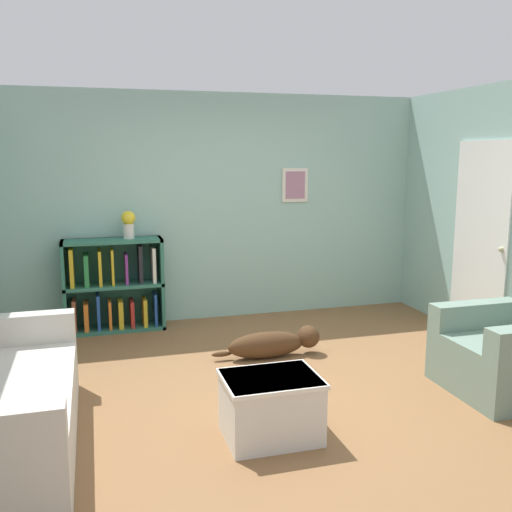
{
  "coord_description": "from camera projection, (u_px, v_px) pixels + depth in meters",
  "views": [
    {
      "loc": [
        -1.34,
        -4.23,
        1.91
      ],
      "look_at": [
        0.0,
        0.4,
        1.05
      ],
      "focal_mm": 40.0,
      "sensor_mm": 36.0,
      "label": 1
    }
  ],
  "objects": [
    {
      "name": "wall_back",
      "position": [
        212.0,
        208.0,
        6.6
      ],
      "size": [
        5.6,
        0.13,
        2.6
      ],
      "color": "#93BCB2",
      "rests_on": "ground_plane"
    },
    {
      "name": "ground_plane",
      "position": [
        269.0,
        389.0,
        4.7
      ],
      "size": [
        14.0,
        14.0,
        0.0
      ],
      "primitive_type": "plane",
      "color": "brown"
    },
    {
      "name": "coffee_table",
      "position": [
        271.0,
        405.0,
        3.87
      ],
      "size": [
        0.65,
        0.51,
        0.44
      ],
      "color": "silver",
      "rests_on": "ground_plane"
    },
    {
      "name": "dog",
      "position": [
        274.0,
        343.0,
        5.43
      ],
      "size": [
        1.06,
        0.23,
        0.28
      ],
      "color": "#472D19",
      "rests_on": "ground_plane"
    },
    {
      "name": "bookshelf",
      "position": [
        113.0,
        287.0,
        6.22
      ],
      "size": [
        1.06,
        0.34,
        1.01
      ],
      "color": "#2D6B56",
      "rests_on": "ground_plane"
    },
    {
      "name": "vase",
      "position": [
        128.0,
        223.0,
        6.13
      ],
      "size": [
        0.15,
        0.15,
        0.3
      ],
      "color": "silver",
      "rests_on": "bookshelf"
    }
  ]
}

